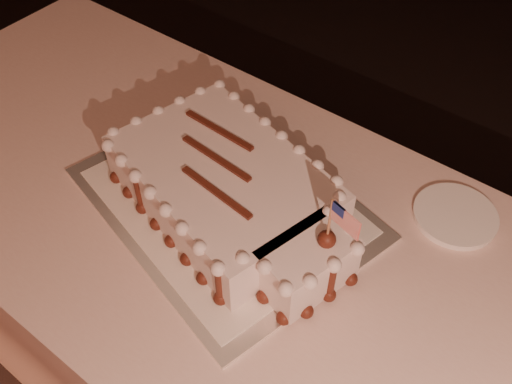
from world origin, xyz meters
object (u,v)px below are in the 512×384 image
Objects in this scene: cake_board at (225,203)px; side_plate at (455,215)px; sheet_cake at (233,193)px; banquet_table at (323,376)px.

side_plate is at bearing 47.29° from cake_board.
sheet_cake reaches higher than cake_board.
cake_board is 0.46m from side_plate.
sheet_cake is (-0.26, 0.02, 0.44)m from banquet_table.
side_plate is at bearing 71.07° from banquet_table.
cake_board is (-0.29, 0.02, 0.38)m from banquet_table.
side_plate is (0.09, 0.28, 0.38)m from banquet_table.
banquet_table is 0.48m from side_plate.
sheet_cake reaches higher than side_plate.
sheet_cake is at bearing -143.99° from side_plate.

